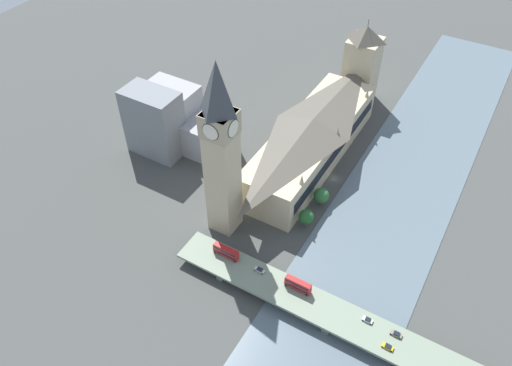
% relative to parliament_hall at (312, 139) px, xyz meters
% --- Properties ---
extents(ground_plane, '(600.00, 600.00, 0.00)m').
position_rel_parliament_hall_xyz_m(ground_plane, '(-17.21, 8.00, -12.85)').
color(ground_plane, '#424442').
extents(river_water, '(52.11, 360.00, 0.30)m').
position_rel_parliament_hall_xyz_m(river_water, '(-49.26, 8.00, -12.70)').
color(river_water, slate).
rests_on(river_water, ground_plane).
extents(parliament_hall, '(28.88, 103.02, 25.87)m').
position_rel_parliament_hall_xyz_m(parliament_hall, '(0.00, 0.00, 0.00)').
color(parliament_hall, '#C1B28E').
rests_on(parliament_hall, ground_plane).
extents(clock_tower, '(12.73, 12.73, 84.40)m').
position_rel_parliament_hall_xyz_m(clock_tower, '(13.17, 61.27, 31.68)').
color(clock_tower, '#C1B28E').
rests_on(clock_tower, ground_plane).
extents(victoria_tower, '(17.56, 17.56, 50.79)m').
position_rel_parliament_hall_xyz_m(victoria_tower, '(0.06, -64.29, 10.54)').
color(victoria_tower, '#C1B28E').
rests_on(victoria_tower, ground_plane).
extents(road_bridge, '(136.21, 15.13, 5.32)m').
position_rel_parliament_hall_xyz_m(road_bridge, '(-49.26, 82.59, -8.56)').
color(road_bridge, '#5D6A59').
rests_on(road_bridge, ground_plane).
extents(double_decker_bus_lead, '(11.05, 2.49, 5.10)m').
position_rel_parliament_hall_xyz_m(double_decker_bus_lead, '(-32.70, 79.47, -4.72)').
color(double_decker_bus_lead, red).
rests_on(double_decker_bus_lead, road_bridge).
extents(double_decker_bus_mid, '(11.63, 2.53, 4.96)m').
position_rel_parliament_hall_xyz_m(double_decker_bus_mid, '(0.69, 79.78, -4.80)').
color(double_decker_bus_mid, red).
rests_on(double_decker_bus_mid, road_bridge).
extents(car_northbound_lead, '(4.37, 1.86, 1.40)m').
position_rel_parliament_hall_xyz_m(car_northbound_lead, '(-72.94, 79.25, -6.84)').
color(car_northbound_lead, slate).
rests_on(car_northbound_lead, road_bridge).
extents(car_northbound_mid, '(4.20, 1.90, 1.32)m').
position_rel_parliament_hall_xyz_m(car_northbound_mid, '(-71.95, 85.57, -6.87)').
color(car_northbound_mid, gold).
rests_on(car_northbound_mid, road_bridge).
extents(car_northbound_tail, '(3.95, 1.91, 1.36)m').
position_rel_parliament_hall_xyz_m(car_northbound_tail, '(-61.77, 79.03, -6.85)').
color(car_northbound_tail, silver).
rests_on(car_northbound_tail, road_bridge).
extents(car_southbound_lead, '(4.53, 1.83, 1.45)m').
position_rel_parliament_hall_xyz_m(car_southbound_lead, '(-15.41, 79.63, -6.81)').
color(car_southbound_lead, silver).
rests_on(car_southbound_lead, road_bridge).
extents(city_block_west, '(27.97, 16.72, 30.05)m').
position_rel_parliament_hall_xyz_m(city_block_west, '(74.11, 17.18, 2.17)').
color(city_block_west, '#939399').
rests_on(city_block_west, ground_plane).
extents(city_block_center, '(28.47, 16.61, 36.37)m').
position_rel_parliament_hall_xyz_m(city_block_center, '(73.10, 34.76, 5.33)').
color(city_block_center, slate).
rests_on(city_block_center, ground_plane).
extents(city_block_east, '(26.73, 20.96, 18.27)m').
position_rel_parliament_hall_xyz_m(city_block_east, '(50.37, 21.95, -3.72)').
color(city_block_east, '#939399').
rests_on(city_block_east, ground_plane).
extents(tree_embankment_near, '(7.34, 7.34, 9.73)m').
position_rel_parliament_hall_xyz_m(tree_embankment_near, '(-19.01, 27.93, -6.81)').
color(tree_embankment_near, brown).
rests_on(tree_embankment_near, ground_plane).
extents(tree_embankment_mid, '(6.92, 6.92, 9.83)m').
position_rel_parliament_hall_xyz_m(tree_embankment_mid, '(-19.00, 44.04, -6.51)').
color(tree_embankment_mid, brown).
rests_on(tree_embankment_mid, ground_plane).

